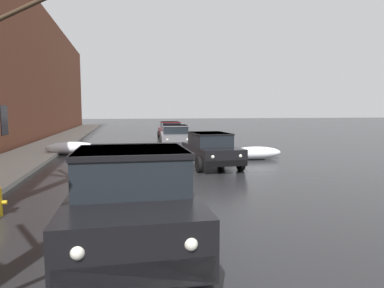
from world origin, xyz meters
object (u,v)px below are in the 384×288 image
sedan_black_parked_kerbside_close (211,149)px  sedan_grey_parked_kerbside_mid (175,136)px  sedan_maroon_parked_far_down_block (170,130)px  pickup_truck_black_approaching_near_lane (132,196)px

sedan_black_parked_kerbside_close → sedan_grey_parked_kerbside_mid: bearing=92.6°
sedan_grey_parked_kerbside_mid → sedan_maroon_parked_far_down_block: 6.49m
sedan_grey_parked_kerbside_mid → sedan_black_parked_kerbside_close: bearing=-87.4°
pickup_truck_black_approaching_near_lane → sedan_black_parked_kerbside_close: pickup_truck_black_approaching_near_lane is taller
pickup_truck_black_approaching_near_lane → sedan_grey_parked_kerbside_mid: 15.87m
pickup_truck_black_approaching_near_lane → sedan_maroon_parked_far_down_block: (3.72, 22.02, -0.13)m
sedan_maroon_parked_far_down_block → pickup_truck_black_approaching_near_lane: bearing=-99.6°
pickup_truck_black_approaching_near_lane → sedan_black_parked_kerbside_close: (3.48, 7.89, -0.13)m
sedan_black_parked_kerbside_close → pickup_truck_black_approaching_near_lane: bearing=-113.8°
sedan_maroon_parked_far_down_block → sedan_grey_parked_kerbside_mid: bearing=-95.2°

